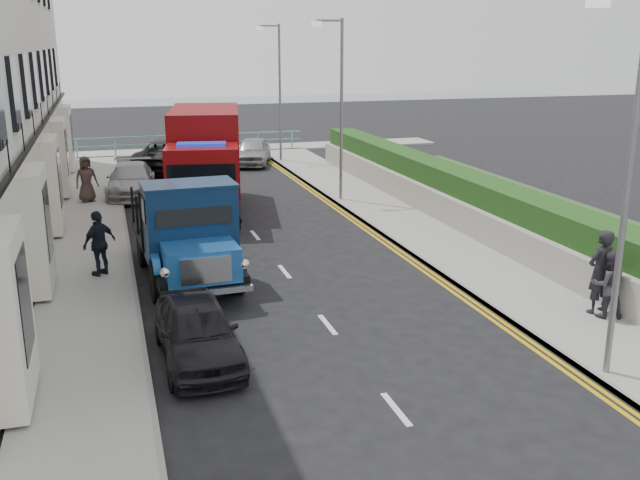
{
  "coord_description": "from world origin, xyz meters",
  "views": [
    {
      "loc": [
        -4.48,
        -12.27,
        6.18
      ],
      "look_at": [
        0.44,
        4.06,
        1.4
      ],
      "focal_mm": 40.0,
      "sensor_mm": 36.0,
      "label": 1
    }
  ],
  "objects": [
    {
      "name": "pedestrian_west_far",
      "position": [
        -5.31,
        16.43,
        1.01
      ],
      "size": [
        1.0,
        0.79,
        1.78
      ],
      "primitive_type": "imported",
      "rotation": [
        0.0,
        0.0,
        0.29
      ],
      "color": "#3E312C",
      "rests_on": "pavement_west"
    },
    {
      "name": "red_lorry",
      "position": [
        -1.0,
        13.92,
        2.0
      ],
      "size": [
        3.61,
        7.46,
        3.75
      ],
      "rotation": [
        0.0,
        0.0,
        -0.17
      ],
      "color": "black",
      "rests_on": "ground"
    },
    {
      "name": "pedestrian_west_near",
      "position": [
        -4.85,
        6.83,
        1.0
      ],
      "size": [
        1.07,
        0.99,
        1.76
      ],
      "primitive_type": "imported",
      "rotation": [
        0.0,
        0.0,
        3.84
      ],
      "color": "black",
      "rests_on": "pavement_west"
    },
    {
      "name": "parked_car_front",
      "position": [
        -3.03,
        1.0,
        0.63
      ],
      "size": [
        1.58,
        3.74,
        1.26
      ],
      "primitive_type": "imported",
      "rotation": [
        0.0,
        0.0,
        0.03
      ],
      "color": "black",
      "rests_on": "ground"
    },
    {
      "name": "lamp_far",
      "position": [
        4.18,
        24.0,
        4.0
      ],
      "size": [
        1.23,
        0.18,
        7.0
      ],
      "color": "slate",
      "rests_on": "ground"
    },
    {
      "name": "seafront_car_right",
      "position": [
        2.76,
        23.78,
        0.69
      ],
      "size": [
        2.8,
        4.35,
        1.38
      ],
      "primitive_type": "imported",
      "rotation": [
        0.0,
        0.0,
        -0.31
      ],
      "color": "#98979C",
      "rests_on": "ground"
    },
    {
      "name": "sea_plane",
      "position": [
        0.0,
        60.0,
        0.0
      ],
      "size": [
        120.0,
        120.0,
        0.0
      ],
      "primitive_type": "plane",
      "color": "slate",
      "rests_on": "ground"
    },
    {
      "name": "seafront_railing",
      "position": [
        0.0,
        28.2,
        0.58
      ],
      "size": [
        13.0,
        0.08,
        1.11
      ],
      "color": "#59B2A5",
      "rests_on": "ground"
    },
    {
      "name": "pedestrian_east_near",
      "position": [
        6.1,
        0.66,
        1.1
      ],
      "size": [
        0.81,
        0.62,
        1.97
      ],
      "primitive_type": "imported",
      "rotation": [
        0.0,
        0.0,
        3.37
      ],
      "color": "black",
      "rests_on": "pavement_east"
    },
    {
      "name": "garden_east",
      "position": [
        7.21,
        9.0,
        0.9
      ],
      "size": [
        1.45,
        28.0,
        1.75
      ],
      "color": "#B2AD9E",
      "rests_on": "ground"
    },
    {
      "name": "pavement_west",
      "position": [
        -5.2,
        9.0,
        0.06
      ],
      "size": [
        2.4,
        38.0,
        0.12
      ],
      "primitive_type": "cube",
      "color": "gray",
      "rests_on": "ground"
    },
    {
      "name": "parked_car_rear",
      "position": [
        -3.6,
        17.56,
        0.66
      ],
      "size": [
        2.27,
        4.7,
        1.32
      ],
      "primitive_type": "imported",
      "rotation": [
        0.0,
        0.0,
        -0.09
      ],
      "color": "#9C9CA0",
      "rests_on": "ground"
    },
    {
      "name": "lamp_mid",
      "position": [
        4.18,
        14.0,
        4.0
      ],
      "size": [
        1.23,
        0.18,
        7.0
      ],
      "color": "slate",
      "rests_on": "ground"
    },
    {
      "name": "pedestrian_east_far",
      "position": [
        6.1,
        0.36,
        0.9
      ],
      "size": [
        0.9,
        0.79,
        1.55
      ],
      "primitive_type": "imported",
      "rotation": [
        0.0,
        0.0,
        2.83
      ],
      "color": "#37323D",
      "rests_on": "pavement_east"
    },
    {
      "name": "promenade",
      "position": [
        0.0,
        29.0,
        0.06
      ],
      "size": [
        30.0,
        2.5,
        0.12
      ],
      "primitive_type": "cube",
      "color": "gray",
      "rests_on": "ground"
    },
    {
      "name": "ground",
      "position": [
        0.0,
        0.0,
        0.0
      ],
      "size": [
        120.0,
        120.0,
        0.0
      ],
      "primitive_type": "plane",
      "color": "black",
      "rests_on": "ground"
    },
    {
      "name": "pavement_east",
      "position": [
        5.3,
        9.0,
        0.06
      ],
      "size": [
        2.6,
        38.0,
        0.12
      ],
      "primitive_type": "cube",
      "color": "gray",
      "rests_on": "ground"
    },
    {
      "name": "lamp_near",
      "position": [
        4.18,
        -2.0,
        4.0
      ],
      "size": [
        1.23,
        0.18,
        7.0
      ],
      "color": "slate",
      "rests_on": "ground"
    },
    {
      "name": "seafront_car_left",
      "position": [
        -1.51,
        22.91,
        0.81
      ],
      "size": [
        4.39,
        6.38,
        1.62
      ],
      "primitive_type": "imported",
      "rotation": [
        0.0,
        0.0,
        2.82
      ],
      "color": "black",
      "rests_on": "ground"
    },
    {
      "name": "bedford_lorry",
      "position": [
        -2.6,
        5.59,
        1.25
      ],
      "size": [
        2.54,
        5.86,
        2.72
      ],
      "rotation": [
        0.0,
        0.0,
        0.05
      ],
      "color": "black",
      "rests_on": "ground"
    },
    {
      "name": "parked_car_mid",
      "position": [
        -2.6,
        7.0,
        0.62
      ],
      "size": [
        1.78,
        3.92,
        1.25
      ],
      "primitive_type": "imported",
      "rotation": [
        0.0,
        0.0,
        -0.12
      ],
      "color": "#5B94C4",
      "rests_on": "ground"
    }
  ]
}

